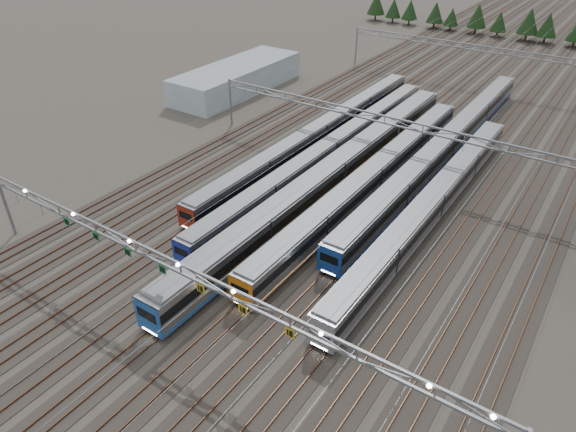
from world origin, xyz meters
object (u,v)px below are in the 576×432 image
Objects in this scene: gantry_mid at (384,126)px; west_shed at (237,78)px; train_c at (334,174)px; train_f at (431,205)px; train_a at (319,133)px; train_e at (444,147)px; gantry_near at (180,271)px; train_b at (329,151)px; train_d at (371,179)px; gantry_far at (481,53)px.

gantry_mid is 41.17m from west_shed.
train_f is at bearing 0.56° from train_c.
gantry_mid is 1.88× the size of west_shed.
train_e reaches higher than train_a.
train_f is at bearing -25.79° from west_shed.
gantry_near reaches higher than train_e.
train_b is 1.17× the size of train_f.
train_e is (9.00, 16.97, -0.20)m from train_c.
train_e is 1.29× the size of train_f.
gantry_near is at bearing -94.05° from train_d.
train_a is 1.06× the size of gantry_near.
train_a is at bearing -25.95° from west_shed.
gantry_far reaches higher than west_shed.
west_shed is at bearing 154.21° from train_f.
west_shed is (-38.30, 54.59, -4.57)m from gantry_near.
train_a is 30.14m from west_shed.
train_e is (18.00, 6.06, 0.13)m from train_a.
west_shed is (-49.60, 23.97, 0.42)m from train_f.
train_c reaches higher than train_b.
gantry_far is at bearing 100.16° from train_e.
train_c is at bearing -54.37° from train_b.
train_a is 0.98× the size of train_b.
train_b is 1.11× the size of train_d.
gantry_mid reaches higher than train_a.
train_a is 0.90× the size of train_c.
train_f is (9.00, -1.81, -0.03)m from train_d.
gantry_mid is 1.00× the size of gantry_far.
train_e is 45.66m from west_shed.
west_shed is (-45.10, 7.12, 0.38)m from train_e.
train_b is at bearing -141.61° from train_e.
train_a is 24.95m from train_f.
train_e is at bearing 47.43° from gantry_mid.
gantry_far is (-2.25, 52.68, 4.26)m from train_d.
train_b is 0.90× the size of train_e.
train_f is 1.74× the size of west_shed.
gantry_near is (11.20, -41.40, 5.08)m from train_a.
gantry_far is at bearing 75.57° from train_a.
gantry_far is (11.25, 43.72, 4.38)m from train_a.
gantry_near is (-11.30, -30.62, 4.99)m from train_f.
gantry_mid and gantry_far have the same top height.
gantry_mid is at bearing 106.32° from train_d.
train_c is (4.50, -6.28, 0.37)m from train_b.
train_c is at bearing -179.44° from train_f.
train_c is at bearing -117.93° from train_e.
train_b is at bearing 125.63° from train_c.
train_b is 1.08× the size of gantry_mid.
west_shed reaches higher than train_a.
train_b is 7.73m from train_c.
gantry_far reaches higher than train_e.
gantry_mid is (0.05, 40.12, -0.70)m from gantry_near.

